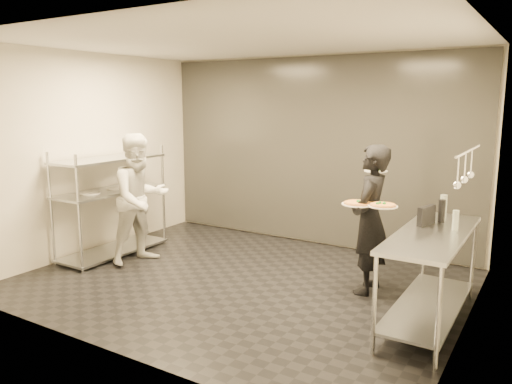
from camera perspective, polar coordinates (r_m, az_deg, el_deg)
The scene contains 13 objects.
room_shell at distance 6.75m, azimuth 3.62°, elevation 4.10°, with size 5.00×4.00×2.80m.
pass_rack at distance 7.24m, azimuth -16.23°, elevation -0.93°, with size 0.60×1.60×1.50m.
prep_counter at distance 5.08m, azimuth 19.34°, elevation -7.54°, with size 0.60×1.80×0.92m.
utensil_rail at distance 4.84m, azimuth 22.85°, elevation 2.55°, with size 0.07×1.20×0.31m.
waiter at distance 5.69m, azimuth 12.88°, elevation -3.10°, with size 0.61×0.40×1.67m, color black.
chef at distance 6.77m, azimuth -13.08°, elevation -0.75°, with size 0.84×0.65×1.72m, color silver.
pizza_plate_near at distance 5.48m, azimuth 11.57°, elevation -1.28°, with size 0.35×0.35×0.05m.
pizza_plate_far at distance 5.37m, azimuth 14.30°, elevation -1.48°, with size 0.31×0.31×0.05m.
salad_plate at distance 5.89m, azimuth 13.55°, elevation 2.54°, with size 0.27×0.27×0.07m.
pos_monitor at distance 5.24m, azimuth 18.89°, elevation -2.56°, with size 0.05×0.27×0.19m, color black.
bottle_green at distance 5.55m, azimuth 20.62°, elevation -1.61°, with size 0.07×0.07×0.26m, color gray.
bottle_clear at distance 5.11m, azimuth 21.83°, elevation -3.04°, with size 0.06×0.06×0.20m, color gray.
bottle_dark at distance 5.39m, azimuth 20.46°, elevation -2.07°, with size 0.07×0.07×0.23m, color black.
Camera 1 is at (3.14, -4.76, 2.14)m, focal length 35.00 mm.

